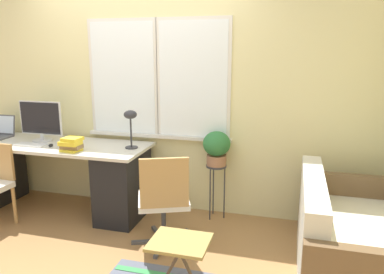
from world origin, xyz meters
TOP-DOWN VIEW (x-y plane):
  - ground_plane at (0.00, 0.00)m, footprint 14.00×14.00m
  - wall_back_with_window at (0.01, 0.80)m, footprint 9.00×0.12m
  - desk at (-0.86, 0.36)m, footprint 2.14×0.72m
  - laptop at (-1.64, 0.47)m, footprint 0.29×0.28m
  - monitor at (-1.04, 0.44)m, footprint 0.51×0.22m
  - keyboard at (-1.01, 0.21)m, footprint 0.34×0.13m
  - mouse at (-0.78, 0.23)m, footprint 0.04×0.06m
  - desk_lamp at (0.06, 0.41)m, footprint 0.14×0.14m
  - book_stack at (-0.47, 0.14)m, footprint 0.21×0.19m
  - office_chair_swivel at (0.59, -0.10)m, footprint 0.59×0.59m
  - couch_loveseat at (2.10, -0.22)m, footprint 0.73×1.47m
  - plant_stand at (0.92, 0.63)m, footprint 0.21×0.21m
  - potted_plant at (0.92, 0.63)m, footprint 0.29×0.29m
  - folding_stool at (0.95, -0.75)m, footprint 0.42×0.35m

SIDE VIEW (x-z plane):
  - ground_plane at x=0.00m, z-range 0.00..0.00m
  - couch_loveseat at x=2.10m, z-range -0.11..0.70m
  - folding_stool at x=0.95m, z-range 0.18..0.64m
  - desk at x=-0.86m, z-range 0.03..0.80m
  - office_chair_swivel at x=0.59m, z-range 0.02..0.91m
  - plant_stand at x=0.92m, z-range 0.21..0.79m
  - keyboard at x=-1.01m, z-range 0.77..0.78m
  - mouse at x=-0.78m, z-range 0.77..0.80m
  - potted_plant at x=0.92m, z-range 0.61..0.97m
  - laptop at x=-1.64m, z-range 0.70..0.94m
  - book_stack at x=-0.47m, z-range 0.77..0.91m
  - monitor at x=-1.04m, z-range 0.77..1.22m
  - desk_lamp at x=0.06m, z-range 0.87..1.27m
  - wall_back_with_window at x=0.01m, z-range 0.00..2.70m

